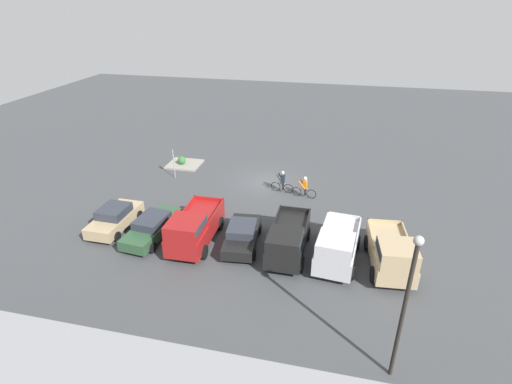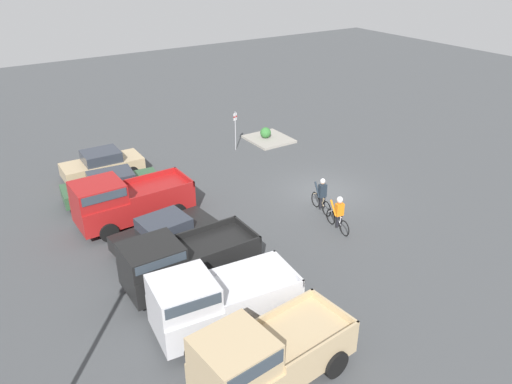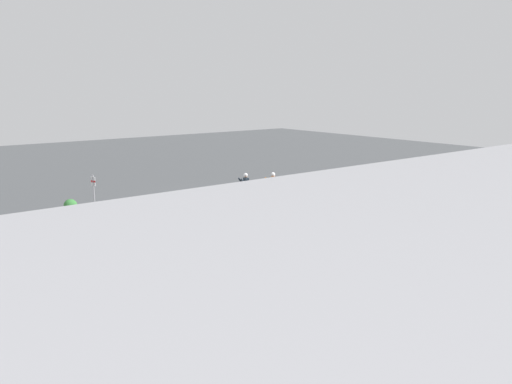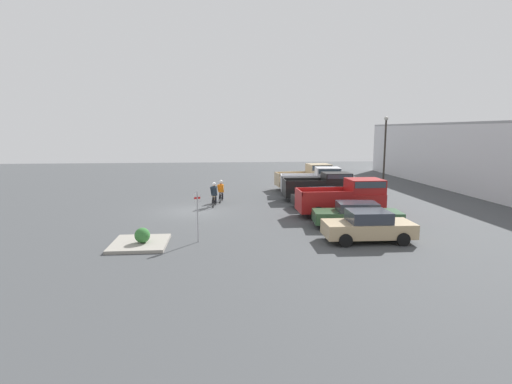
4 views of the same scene
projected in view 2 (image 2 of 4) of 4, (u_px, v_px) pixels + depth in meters
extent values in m
plane|color=#424447|center=(324.00, 192.00, 25.84)|extent=(80.00, 80.00, 0.00)
cube|color=tan|center=(275.00, 357.00, 14.42)|extent=(2.45, 4.98, 0.91)
cube|color=tan|center=(234.00, 356.00, 13.19)|extent=(2.03, 2.09, 0.98)
cube|color=#333D47|center=(234.00, 350.00, 13.09)|extent=(2.08, 1.94, 0.43)
cube|color=tan|center=(324.00, 346.00, 14.01)|extent=(0.34, 2.88, 0.25)
cube|color=tan|center=(279.00, 310.00, 15.37)|extent=(0.34, 2.88, 0.25)
cube|color=tan|center=(334.00, 308.00, 15.46)|extent=(2.02, 0.26, 0.25)
cylinder|color=black|center=(213.00, 371.00, 14.48)|extent=(0.30, 0.90, 0.88)
cylinder|color=black|center=(336.00, 364.00, 14.72)|extent=(0.30, 0.90, 0.88)
cylinder|color=black|center=(290.00, 327.00, 16.14)|extent=(0.30, 0.90, 0.88)
cube|color=silver|center=(226.00, 304.00, 16.49)|extent=(2.49, 4.98, 1.07)
cube|color=silver|center=(183.00, 293.00, 15.46)|extent=(2.04, 2.10, 0.84)
cube|color=#333D47|center=(183.00, 288.00, 15.38)|extent=(2.09, 1.95, 0.37)
cube|color=silver|center=(266.00, 296.00, 15.81)|extent=(0.37, 2.87, 0.25)
cube|color=silver|center=(239.00, 264.00, 17.36)|extent=(0.37, 2.87, 0.25)
cube|color=silver|center=(288.00, 268.00, 17.16)|extent=(2.02, 0.28, 0.25)
cylinder|color=black|center=(196.00, 350.00, 15.29)|extent=(0.30, 0.82, 0.80)
cylinder|color=black|center=(174.00, 311.00, 16.90)|extent=(0.30, 0.82, 0.80)
cylinder|color=black|center=(280.00, 320.00, 16.52)|extent=(0.30, 0.82, 0.80)
cylinder|color=black|center=(252.00, 286.00, 18.12)|extent=(0.30, 0.82, 0.80)
cube|color=black|center=(191.00, 262.00, 18.64)|extent=(1.97, 5.02, 1.04)
cube|color=black|center=(151.00, 255.00, 17.52)|extent=(1.80, 2.01, 0.73)
cube|color=#333D47|center=(151.00, 251.00, 17.44)|extent=(1.86, 1.85, 0.32)
cube|color=black|center=(227.00, 251.00, 18.14)|extent=(0.09, 3.01, 0.25)
cube|color=black|center=(203.00, 229.00, 19.54)|extent=(0.09, 3.01, 0.25)
cube|color=black|center=(247.00, 229.00, 19.55)|extent=(1.95, 0.09, 0.25)
cylinder|color=black|center=(164.00, 301.00, 17.37)|extent=(0.22, 0.80, 0.80)
cylinder|color=black|center=(144.00, 273.00, 18.84)|extent=(0.22, 0.80, 0.80)
cylinder|color=black|center=(241.00, 272.00, 18.88)|extent=(0.22, 0.80, 0.80)
cylinder|color=black|center=(216.00, 248.00, 20.35)|extent=(0.22, 0.80, 0.80)
cube|color=black|center=(165.00, 235.00, 20.94)|extent=(2.19, 4.46, 0.62)
cube|color=#2D333D|center=(164.00, 224.00, 20.69)|extent=(1.78, 2.09, 0.47)
cylinder|color=black|center=(146.00, 261.00, 19.67)|extent=(0.24, 0.65, 0.64)
cylinder|color=black|center=(126.00, 242.00, 20.90)|extent=(0.24, 0.65, 0.64)
cylinder|color=black|center=(204.00, 238.00, 21.21)|extent=(0.24, 0.65, 0.64)
cylinder|color=black|center=(182.00, 222.00, 22.44)|extent=(0.24, 0.65, 0.64)
cube|color=maroon|center=(135.00, 203.00, 22.77)|extent=(2.12, 5.24, 1.08)
cube|color=maroon|center=(98.00, 193.00, 21.56)|extent=(1.91, 2.11, 0.86)
cube|color=#333D47|center=(97.00, 189.00, 21.47)|extent=(1.97, 1.95, 0.38)
cube|color=maroon|center=(163.00, 192.00, 22.26)|extent=(0.13, 3.13, 0.25)
cube|color=maroon|center=(146.00, 177.00, 23.72)|extent=(0.13, 3.13, 0.25)
cube|color=maroon|center=(184.00, 177.00, 23.75)|extent=(2.05, 0.11, 0.25)
cylinder|color=black|center=(109.00, 232.00, 21.43)|extent=(0.23, 0.84, 0.84)
cylinder|color=black|center=(94.00, 213.00, 22.95)|extent=(0.23, 0.84, 0.84)
cylinder|color=black|center=(177.00, 212.00, 23.04)|extent=(0.23, 0.84, 0.84)
cylinder|color=black|center=(159.00, 195.00, 24.56)|extent=(0.23, 0.84, 0.84)
cube|color=#2D5133|center=(112.00, 188.00, 24.94)|extent=(2.20, 4.90, 0.63)
cube|color=#2D333D|center=(111.00, 177.00, 24.69)|extent=(1.77, 2.28, 0.49)
cylinder|color=black|center=(85.00, 206.00, 23.75)|extent=(0.24, 0.66, 0.65)
cylinder|color=black|center=(79.00, 192.00, 25.13)|extent=(0.24, 0.66, 0.65)
cylinder|color=black|center=(147.00, 193.00, 25.00)|extent=(0.24, 0.66, 0.65)
cylinder|color=black|center=(138.00, 180.00, 26.37)|extent=(0.24, 0.66, 0.65)
cube|color=tan|center=(103.00, 167.00, 27.23)|extent=(1.89, 4.27, 0.69)
cube|color=#2D333D|center=(101.00, 156.00, 26.95)|extent=(1.66, 1.94, 0.55)
cylinder|color=black|center=(83.00, 183.00, 26.03)|extent=(0.19, 0.63, 0.62)
cylinder|color=black|center=(74.00, 171.00, 27.40)|extent=(0.19, 0.63, 0.62)
cylinder|color=black|center=(133.00, 172.00, 27.32)|extent=(0.19, 0.63, 0.62)
cylinder|color=black|center=(122.00, 161.00, 28.69)|extent=(0.19, 0.63, 0.62)
torus|color=black|center=(316.00, 200.00, 24.29)|extent=(0.76, 0.17, 0.76)
torus|color=black|center=(327.00, 209.00, 23.46)|extent=(0.76, 0.17, 0.76)
cylinder|color=tan|center=(321.00, 201.00, 23.79)|extent=(0.53, 0.12, 0.40)
cylinder|color=tan|center=(321.00, 197.00, 23.69)|extent=(0.56, 0.12, 0.04)
cylinder|color=tan|center=(323.00, 202.00, 23.64)|extent=(0.04, 0.04, 0.37)
cylinder|color=tan|center=(317.00, 193.00, 23.99)|extent=(0.10, 0.46, 0.02)
cylinder|color=black|center=(321.00, 203.00, 23.69)|extent=(0.14, 0.14, 0.56)
cylinder|color=black|center=(324.00, 202.00, 23.76)|extent=(0.14, 0.14, 0.56)
cube|color=#1E2833|center=(322.00, 191.00, 23.49)|extent=(0.29, 0.39, 0.65)
cylinder|color=#1E2833|center=(317.00, 190.00, 23.60)|extent=(0.52, 0.17, 0.70)
cylinder|color=#1E2833|center=(323.00, 188.00, 23.72)|extent=(0.52, 0.17, 0.70)
sphere|color=tan|center=(323.00, 182.00, 23.32)|extent=(0.22, 0.22, 0.22)
sphere|color=silver|center=(323.00, 181.00, 23.29)|extent=(0.25, 0.25, 0.25)
torus|color=black|center=(331.00, 217.00, 22.81)|extent=(0.72, 0.16, 0.72)
torus|color=black|center=(345.00, 228.00, 21.89)|extent=(0.72, 0.16, 0.72)
cylinder|color=silver|center=(338.00, 219.00, 22.27)|extent=(0.58, 0.13, 0.38)
cylinder|color=silver|center=(338.00, 215.00, 22.18)|extent=(0.62, 0.13, 0.04)
cylinder|color=silver|center=(340.00, 221.00, 22.11)|extent=(0.04, 0.04, 0.35)
cylinder|color=silver|center=(333.00, 210.00, 22.52)|extent=(0.10, 0.46, 0.02)
cylinder|color=black|center=(337.00, 221.00, 22.17)|extent=(0.14, 0.14, 0.54)
cylinder|color=black|center=(341.00, 221.00, 22.23)|extent=(0.14, 0.14, 0.54)
cube|color=orange|center=(339.00, 209.00, 22.00)|extent=(0.29, 0.39, 0.58)
cylinder|color=orange|center=(333.00, 208.00, 22.12)|extent=(0.56, 0.17, 0.63)
cylinder|color=orange|center=(340.00, 206.00, 22.24)|extent=(0.56, 0.17, 0.63)
sphere|color=tan|center=(340.00, 201.00, 21.83)|extent=(0.25, 0.25, 0.25)
sphere|color=silver|center=(340.00, 200.00, 21.80)|extent=(0.28, 0.28, 0.28)
cylinder|color=#9E9EA3|center=(235.00, 131.00, 30.49)|extent=(0.06, 0.06, 2.47)
cube|color=white|center=(235.00, 117.00, 30.09)|extent=(0.13, 0.29, 0.45)
cube|color=red|center=(235.00, 117.00, 30.09)|extent=(0.13, 0.29, 0.10)
cube|color=gray|center=(269.00, 139.00, 32.53)|extent=(2.79, 2.53, 0.15)
sphere|color=#337033|center=(266.00, 133.00, 32.37)|extent=(0.70, 0.70, 0.70)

